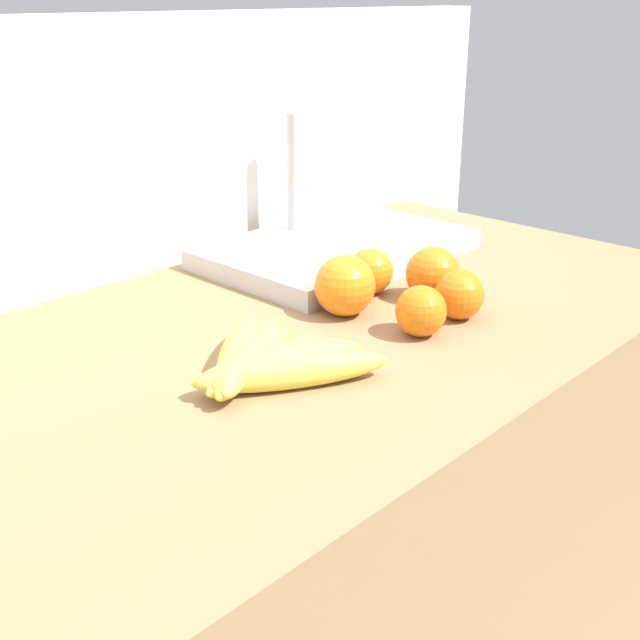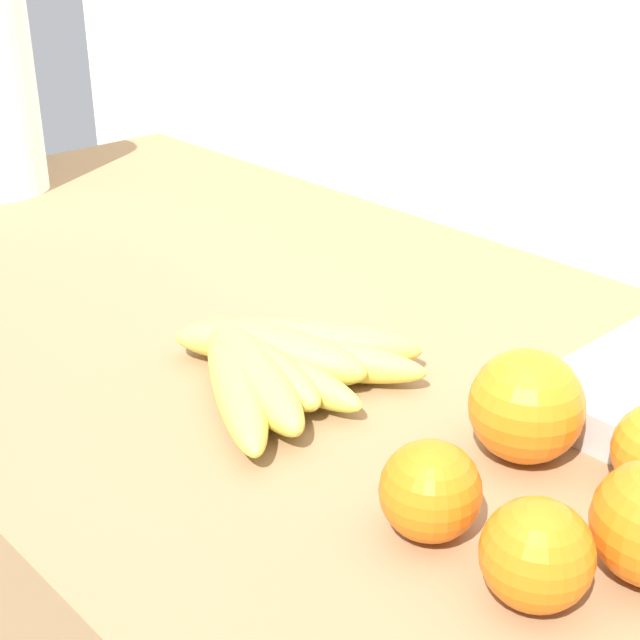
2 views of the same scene
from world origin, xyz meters
The scene contains 5 objects.
wall_back centered at (0.00, 0.35, 0.65)m, with size 1.91×0.06×1.30m, color silver.
banana_bunch centered at (0.00, -0.07, 0.95)m, with size 0.21×0.23×0.04m.
orange_far_right centered at (0.21, -0.13, 0.96)m, with size 0.06×0.06×0.06m, color orange.
orange_center centered at (0.29, -0.13, 0.96)m, with size 0.06×0.06×0.06m, color orange.
orange_right centered at (0.20, -0.01, 0.97)m, with size 0.08×0.08×0.08m, color orange.
Camera 2 is at (0.51, -0.50, 1.30)m, focal length 52.50 mm.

